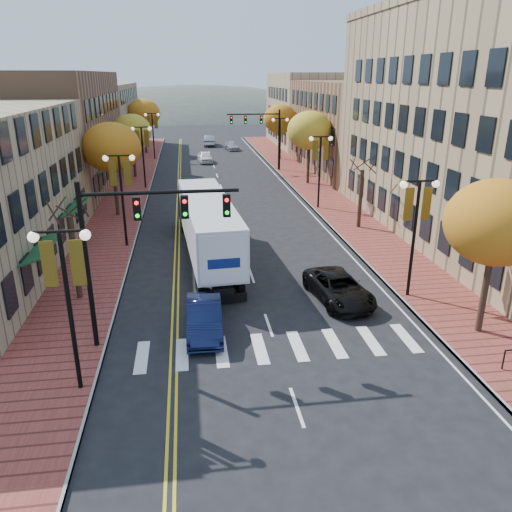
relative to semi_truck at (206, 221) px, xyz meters
name	(u,v)px	position (x,y,z in m)	size (l,w,h in m)	color
ground	(286,374)	(2.35, -13.62, -2.27)	(200.00, 200.00, 0.00)	black
sidewalk_left	(129,192)	(-6.65, 18.88, -2.20)	(4.00, 85.00, 0.15)	brown
sidewalk_right	(311,187)	(11.35, 18.88, -2.20)	(4.00, 85.00, 0.15)	brown
building_left_mid	(43,132)	(-14.65, 22.38, 3.23)	(12.00, 24.00, 11.00)	brown
building_left_far	(89,119)	(-14.65, 47.38, 2.48)	(12.00, 26.00, 9.50)	#9E8966
building_right_near	(511,125)	(20.85, 2.38, 5.23)	(15.00, 28.00, 15.00)	#997F5B
building_right_mid	(372,126)	(20.85, 28.38, 2.73)	(15.00, 24.00, 10.00)	brown
building_right_far	(323,110)	(20.85, 50.38, 3.23)	(15.00, 20.00, 11.00)	#9E8966
tree_left_a	(75,258)	(-6.65, -5.62, -0.02)	(0.28, 0.28, 4.20)	#382619
tree_left_b	(112,148)	(-6.65, 10.38, 3.18)	(4.48, 4.48, 7.21)	#382619
tree_left_c	(132,131)	(-6.65, 26.38, 2.78)	(4.16, 4.16, 6.69)	#382619
tree_left_d	(144,113)	(-6.65, 44.38, 3.33)	(4.61, 4.61, 7.42)	#382619
tree_right_a	(496,223)	(11.35, -11.62, 2.78)	(4.16, 4.16, 6.69)	#382619
tree_right_b	(360,199)	(11.35, 4.38, -0.02)	(0.28, 0.28, 4.20)	#382619
tree_right_c	(309,131)	(11.35, 20.38, 3.18)	(4.48, 4.48, 7.21)	#382619
tree_right_d	(280,119)	(11.35, 36.38, 3.02)	(4.35, 4.35, 7.00)	#382619
lamp_left_a	(66,281)	(-5.15, -13.62, 2.02)	(1.96, 0.36, 6.05)	black
lamp_left_b	(121,183)	(-5.15, 2.38, 2.02)	(1.96, 0.36, 6.05)	black
lamp_left_c	(142,145)	(-5.15, 20.38, 2.02)	(1.96, 0.36, 6.05)	black
lamp_left_d	(153,127)	(-5.15, 38.38, 2.02)	(1.96, 0.36, 6.05)	black
lamp_right_a	(416,216)	(9.85, -7.62, 2.02)	(1.96, 0.36, 6.05)	black
lamp_right_b	(320,158)	(9.85, 10.38, 2.02)	(1.96, 0.36, 6.05)	black
lamp_right_c	(280,134)	(9.85, 28.38, 2.02)	(1.96, 0.36, 6.05)	black
traffic_mast_near	(135,233)	(-3.12, -10.62, 2.65)	(6.10, 0.35, 7.00)	black
traffic_mast_far	(263,128)	(7.83, 28.38, 2.65)	(6.10, 0.34, 7.00)	black
semi_truck	(206,221)	(0.00, 0.00, 0.00)	(3.54, 15.67, 3.88)	black
navy_sedan	(204,318)	(-0.55, -9.90, -1.56)	(1.51, 4.33, 1.43)	black
black_suv	(339,288)	(6.24, -7.53, -1.58)	(2.29, 4.96, 1.38)	black
car_far_white	(205,157)	(1.41, 35.55, -1.56)	(1.67, 4.14, 1.41)	white
car_far_silver	(232,146)	(5.86, 46.40, -1.67)	(1.69, 4.15, 1.20)	#A9A8AF
car_far_oncoming	(210,141)	(2.85, 51.70, -1.47)	(1.69, 4.85, 1.60)	#9D9CA4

